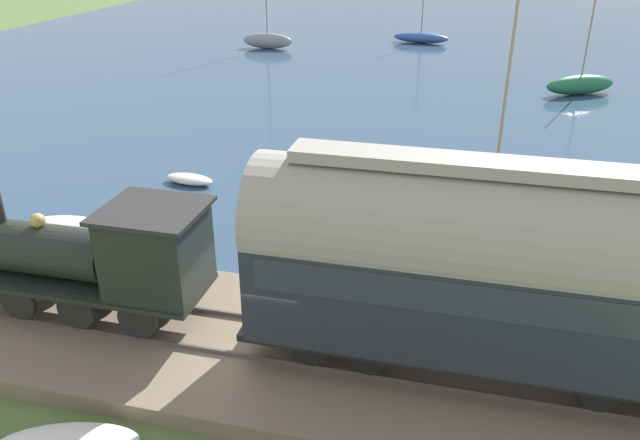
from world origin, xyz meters
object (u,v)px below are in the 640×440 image
Objects in this scene: sailboat_white at (491,204)px; rowboat_far_out at (69,223)px; steam_locomotive at (102,254)px; sailboat_blue at (421,37)px; rowboat_near_shore at (190,179)px; sailboat_gray at (268,40)px; passenger_coach at (493,264)px; sailboat_green at (580,84)px; rowboat_off_pier at (605,188)px.

sailboat_white reaches higher than rowboat_far_out.
steam_locomotive is at bearing 136.90° from sailboat_white.
sailboat_blue is 2.86× the size of rowboat_near_shore.
sailboat_white is 0.85× the size of sailboat_gray.
sailboat_white is at bearing -81.01° from rowboat_far_out.
steam_locomotive is 10.08m from rowboat_near_shore.
sailboat_gray reaches higher than sailboat_blue.
passenger_coach is 8.95m from sailboat_white.
sailboat_gray reaches higher than rowboat_far_out.
sailboat_white is (8.62, -0.25, -2.39)m from passenger_coach.
sailboat_gray is at bearing 38.85° from sailboat_green.
sailboat_blue reaches higher than passenger_coach.
rowboat_off_pier is at bearing -47.21° from steam_locomotive.
sailboat_green reaches higher than rowboat_near_shore.
rowboat_off_pier is at bearing -19.90° from passenger_coach.
rowboat_near_shore is at bearing 110.33° from sailboat_green.
steam_locomotive reaches higher than rowboat_far_out.
rowboat_far_out is at bearing 159.85° from rowboat_near_shore.
sailboat_green is 15.94m from rowboat_off_pier.
sailboat_white is 14.34m from rowboat_far_out.
sailboat_green is 1.00× the size of sailboat_blue.
sailboat_white is 35.63m from sailboat_blue.
sailboat_green is at bearing -112.98° from sailboat_gray.
sailboat_green is at bearing -137.48° from sailboat_blue.
passenger_coach is 4.65× the size of rowboat_off_pier.
steam_locomotive is at bearing -142.51° from rowboat_far_out.
sailboat_blue is (43.77, 5.57, -2.70)m from passenger_coach.
passenger_coach is 44.20m from sailboat_blue.
rowboat_near_shore is (9.59, 11.28, -2.98)m from passenger_coach.
steam_locomotive is 7.17m from rowboat_far_out.
sailboat_blue is 39.58m from rowboat_far_out.
sailboat_gray reaches higher than sailboat_white.
rowboat_near_shore is (-28.54, -6.18, -0.50)m from sailboat_gray.
steam_locomotive is at bearing -171.86° from rowboat_off_pier.
rowboat_off_pier reaches higher than rowboat_far_out.
sailboat_gray is at bearing 1.06° from rowboat_far_out.
sailboat_green is (28.34, -5.42, -2.56)m from passenger_coach.
steam_locomotive is 1.07× the size of sailboat_green.
sailboat_gray is 4.40× the size of rowboat_near_shore.
rowboat_far_out is (5.02, 13.61, -3.02)m from passenger_coach.
sailboat_green is 30.10m from rowboat_far_out.
rowboat_far_out is at bearing 112.81° from sailboat_green.
steam_locomotive is 0.70× the size of sailboat_gray.
sailboat_white is at bearing -1.67° from passenger_coach.
rowboat_near_shore is (-18.75, 16.70, -0.42)m from sailboat_green.
sailboat_blue is (43.77, -3.35, -1.76)m from steam_locomotive.
sailboat_green reaches higher than steam_locomotive.
rowboat_off_pier is (12.43, -13.42, -1.99)m from steam_locomotive.
rowboat_off_pier is at bearing -139.30° from sailboat_gray.
sailboat_blue is at bearing 73.16° from rowboat_off_pier.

